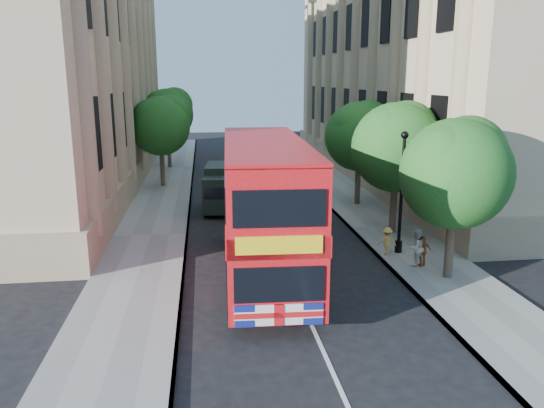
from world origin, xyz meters
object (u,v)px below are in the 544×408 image
object	(u,v)px
box_van	(222,189)
double_decker_bus	(265,204)
lamp_post	(401,198)
police_constable	(312,287)
woman_pedestrian	(416,247)

from	to	relation	value
box_van	double_decker_bus	bearing A→B (deg)	-77.30
double_decker_bus	box_van	world-z (taller)	double_decker_bus
lamp_post	double_decker_bus	size ratio (longest dim) A/B	0.47
double_decker_bus	police_constable	world-z (taller)	double_decker_bus
lamp_post	woman_pedestrian	size ratio (longest dim) A/B	3.36
double_decker_bus	police_constable	distance (m)	4.38
box_van	police_constable	distance (m)	14.40
box_van	police_constable	xyz separation A→B (m)	(2.28, -14.22, -0.27)
double_decker_bus	woman_pedestrian	xyz separation A→B (m)	(5.97, -0.16, -1.90)
box_van	woman_pedestrian	xyz separation A→B (m)	(7.23, -10.52, -0.36)
box_van	woman_pedestrian	bearing A→B (deg)	-49.72
box_van	police_constable	world-z (taller)	box_van
double_decker_bus	box_van	bearing A→B (deg)	99.33
woman_pedestrian	double_decker_bus	bearing A→B (deg)	-22.56
lamp_post	box_van	distance (m)	11.42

